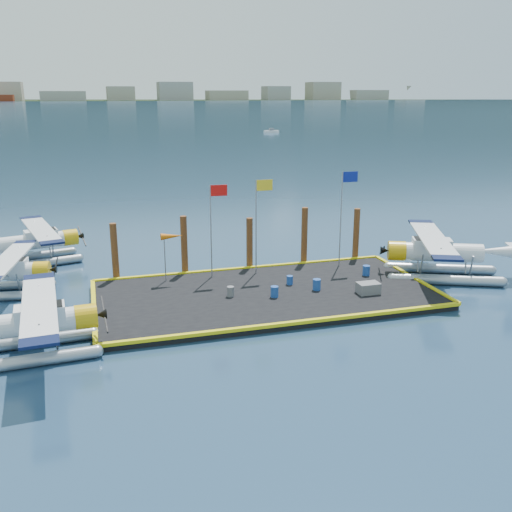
{
  "coord_description": "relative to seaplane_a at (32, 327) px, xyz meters",
  "views": [
    {
      "loc": [
        -9.6,
        -30.96,
        11.98
      ],
      "look_at": [
        -0.03,
        2.0,
        2.1
      ],
      "focal_mm": 40.0,
      "sensor_mm": 36.0,
      "label": 1
    }
  ],
  "objects": [
    {
      "name": "seaplane_d",
      "position": [
        24.78,
        4.91,
        0.15
      ],
      "size": [
        9.88,
        10.41,
        3.79
      ],
      "rotation": [
        0.0,
        0.0,
        1.17
      ],
      "color": "#9298A0",
      "rests_on": "ground"
    },
    {
      "name": "flagpole_red",
      "position": [
        10.46,
        8.29,
        2.9
      ],
      "size": [
        1.14,
        0.08,
        6.0
      ],
      "color": "gray",
      "rests_on": "dock"
    },
    {
      "name": "drum_1",
      "position": [
        15.85,
        3.98,
        -0.76
      ],
      "size": [
        0.48,
        0.48,
        0.68
      ],
      "primitive_type": "cylinder",
      "color": "navy",
      "rests_on": "dock"
    },
    {
      "name": "piling_1",
      "position": [
        8.76,
        9.89,
        0.6
      ],
      "size": [
        0.44,
        0.44,
        4.2
      ],
      "primitive_type": "cylinder",
      "color": "#4B2915",
      "rests_on": "ground"
    },
    {
      "name": "dock_bumpers",
      "position": [
        12.76,
        4.49,
        -1.01
      ],
      "size": [
        20.25,
        10.25,
        0.18
      ],
      "primitive_type": null,
      "color": "#D7C70C",
      "rests_on": "dock"
    },
    {
      "name": "drum_0",
      "position": [
        10.54,
        4.36,
        -0.8
      ],
      "size": [
        0.42,
        0.42,
        0.6
      ],
      "primitive_type": "cylinder",
      "color": "#5B5B60",
      "rests_on": "dock"
    },
    {
      "name": "seaplane_b",
      "position": [
        -2.35,
        9.45,
        -0.13
      ],
      "size": [
        8.06,
        8.85,
        3.13
      ],
      "rotation": [
        0.0,
        0.0,
        -1.72
      ],
      "color": "#9298A0",
      "rests_on": "ground"
    },
    {
      "name": "crate",
      "position": [
        18.58,
        2.57,
        -0.77
      ],
      "size": [
        1.3,
        0.87,
        0.65
      ],
      "primitive_type": "cube",
      "color": "#5B5B60",
      "rests_on": "dock"
    },
    {
      "name": "ground",
      "position": [
        12.76,
        4.49,
        -1.5
      ],
      "size": [
        4000.0,
        4000.0,
        0.0
      ],
      "primitive_type": "plane",
      "color": "navy",
      "rests_on": "ground"
    },
    {
      "name": "seaplane_c",
      "position": [
        -1.01,
        16.04,
        -0.0
      ],
      "size": [
        8.92,
        9.67,
        3.43
      ],
      "rotation": [
        0.0,
        0.0,
        -1.34
      ],
      "color": "#9298A0",
      "rests_on": "ground"
    },
    {
      "name": "drum_4",
      "position": [
        20.05,
        5.76,
        -0.77
      ],
      "size": [
        0.47,
        0.47,
        0.66
      ],
      "primitive_type": "cylinder",
      "color": "navy",
      "rests_on": "dock"
    },
    {
      "name": "windsock",
      "position": [
        7.73,
        8.29,
        1.73
      ],
      "size": [
        1.4,
        0.44,
        3.12
      ],
      "color": "gray",
      "rests_on": "dock"
    },
    {
      "name": "drum_3",
      "position": [
        13.0,
        3.53,
        -0.77
      ],
      "size": [
        0.46,
        0.46,
        0.65
      ],
      "primitive_type": "cylinder",
      "color": "navy",
      "rests_on": "dock"
    },
    {
      "name": "dock",
      "position": [
        12.76,
        4.49,
        -1.3
      ],
      "size": [
        20.0,
        10.0,
        0.4
      ],
      "primitive_type": "cube",
      "color": "black",
      "rests_on": "ground"
    },
    {
      "name": "drum_2",
      "position": [
        14.62,
        5.42,
        -0.82
      ],
      "size": [
        0.4,
        0.4,
        0.56
      ],
      "primitive_type": "cylinder",
      "color": "navy",
      "rests_on": "dock"
    },
    {
      "name": "piling_0",
      "position": [
        4.26,
        9.89,
        0.5
      ],
      "size": [
        0.44,
        0.44,
        4.0
      ],
      "primitive_type": "cylinder",
      "color": "#4B2915",
      "rests_on": "ground"
    },
    {
      "name": "flagpole_blue",
      "position": [
        19.45,
        8.29,
        3.19
      ],
      "size": [
        1.14,
        0.08,
        6.5
      ],
      "color": "gray",
      "rests_on": "dock"
    },
    {
      "name": "seaplane_a",
      "position": [
        0.0,
        0.0,
        0.0
      ],
      "size": [
        8.79,
        9.69,
        3.44
      ],
      "rotation": [
        0.0,
        0.0,
        -1.5
      ],
      "color": "#9298A0",
      "rests_on": "ground"
    },
    {
      "name": "piling_2",
      "position": [
        13.26,
        9.89,
        0.4
      ],
      "size": [
        0.44,
        0.44,
        3.8
      ],
      "primitive_type": "cylinder",
      "color": "#4B2915",
      "rests_on": "ground"
    },
    {
      "name": "piling_3",
      "position": [
        17.26,
        9.89,
        0.65
      ],
      "size": [
        0.44,
        0.44,
        4.3
      ],
      "primitive_type": "cylinder",
      "color": "#4B2915",
      "rests_on": "ground"
    },
    {
      "name": "piling_4",
      "position": [
        21.26,
        9.89,
        0.5
      ],
      "size": [
        0.44,
        0.44,
        4.0
      ],
      "primitive_type": "cylinder",
      "color": "#4B2915",
      "rests_on": "ground"
    },
    {
      "name": "far_backdrop",
      "position": [
        252.67,
        1742.01,
        7.95
      ],
      "size": [
        3050.0,
        2050.0,
        810.0
      ],
      "color": "black",
      "rests_on": "ground"
    },
    {
      "name": "flagpole_yellow",
      "position": [
        13.46,
        8.29,
        3.01
      ],
      "size": [
        1.14,
        0.08,
        6.2
      ],
      "color": "gray",
      "rests_on": "dock"
    }
  ]
}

